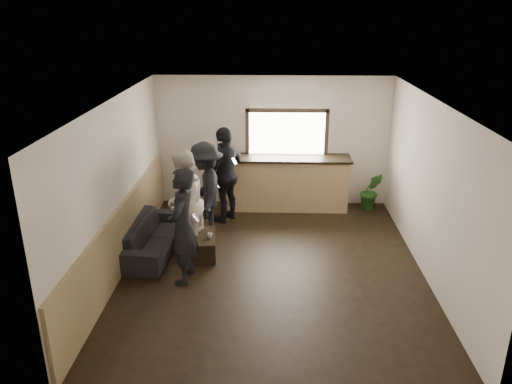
{
  "coord_description": "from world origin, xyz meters",
  "views": [
    {
      "loc": [
        -0.01,
        -7.43,
        4.14
      ],
      "look_at": [
        -0.27,
        0.4,
        1.21
      ],
      "focal_mm": 35.0,
      "sensor_mm": 36.0,
      "label": 1
    }
  ],
  "objects_px": {
    "coffee_table": "(202,245)",
    "person_d": "(226,175)",
    "bar_counter": "(286,180)",
    "cup_b": "(210,236)",
    "person_a": "(183,226)",
    "sofa": "(153,236)",
    "person_b": "(184,203)",
    "potted_plant": "(371,191)",
    "person_c": "(206,190)",
    "cup_a": "(199,229)"
  },
  "relations": [
    {
      "from": "coffee_table",
      "to": "cup_b",
      "type": "xyz_separation_m",
      "value": [
        0.15,
        -0.09,
        0.23
      ]
    },
    {
      "from": "bar_counter",
      "to": "cup_b",
      "type": "relative_size",
      "value": 29.25
    },
    {
      "from": "bar_counter",
      "to": "potted_plant",
      "type": "bearing_deg",
      "value": -1.44
    },
    {
      "from": "bar_counter",
      "to": "coffee_table",
      "type": "height_order",
      "value": "bar_counter"
    },
    {
      "from": "potted_plant",
      "to": "person_d",
      "type": "xyz_separation_m",
      "value": [
        -3.05,
        -0.66,
        0.56
      ]
    },
    {
      "from": "bar_counter",
      "to": "sofa",
      "type": "height_order",
      "value": "bar_counter"
    },
    {
      "from": "coffee_table",
      "to": "potted_plant",
      "type": "height_order",
      "value": "potted_plant"
    },
    {
      "from": "bar_counter",
      "to": "person_c",
      "type": "xyz_separation_m",
      "value": [
        -1.54,
        -1.46,
        0.28
      ]
    },
    {
      "from": "coffee_table",
      "to": "person_b",
      "type": "distance_m",
      "value": 0.81
    },
    {
      "from": "potted_plant",
      "to": "person_c",
      "type": "distance_m",
      "value": 3.68
    },
    {
      "from": "bar_counter",
      "to": "person_c",
      "type": "height_order",
      "value": "bar_counter"
    },
    {
      "from": "bar_counter",
      "to": "cup_b",
      "type": "xyz_separation_m",
      "value": [
        -1.37,
        -2.35,
        -0.23
      ]
    },
    {
      "from": "potted_plant",
      "to": "cup_b",
      "type": "bearing_deg",
      "value": -144.2
    },
    {
      "from": "bar_counter",
      "to": "person_d",
      "type": "distance_m",
      "value": 1.45
    },
    {
      "from": "cup_a",
      "to": "cup_b",
      "type": "distance_m",
      "value": 0.36
    },
    {
      "from": "potted_plant",
      "to": "person_b",
      "type": "relative_size",
      "value": 0.45
    },
    {
      "from": "bar_counter",
      "to": "sofa",
      "type": "distance_m",
      "value": 3.25
    },
    {
      "from": "potted_plant",
      "to": "person_d",
      "type": "bearing_deg",
      "value": -167.81
    },
    {
      "from": "coffee_table",
      "to": "cup_b",
      "type": "height_order",
      "value": "cup_b"
    },
    {
      "from": "person_a",
      "to": "person_b",
      "type": "bearing_deg",
      "value": -164.55
    },
    {
      "from": "person_b",
      "to": "person_d",
      "type": "height_order",
      "value": "person_d"
    },
    {
      "from": "cup_b",
      "to": "person_a",
      "type": "height_order",
      "value": "person_a"
    },
    {
      "from": "sofa",
      "to": "person_c",
      "type": "relative_size",
      "value": 1.08
    },
    {
      "from": "potted_plant",
      "to": "person_c",
      "type": "xyz_separation_m",
      "value": [
        -3.36,
        -1.41,
        0.5
      ]
    },
    {
      "from": "cup_b",
      "to": "bar_counter",
      "type": "bearing_deg",
      "value": 59.74
    },
    {
      "from": "cup_a",
      "to": "person_b",
      "type": "distance_m",
      "value": 0.57
    },
    {
      "from": "bar_counter",
      "to": "person_b",
      "type": "bearing_deg",
      "value": -130.19
    },
    {
      "from": "sofa",
      "to": "cup_b",
      "type": "distance_m",
      "value": 1.07
    },
    {
      "from": "potted_plant",
      "to": "sofa",
      "type": "bearing_deg",
      "value": -153.68
    },
    {
      "from": "cup_b",
      "to": "potted_plant",
      "type": "height_order",
      "value": "potted_plant"
    },
    {
      "from": "coffee_table",
      "to": "person_b",
      "type": "relative_size",
      "value": 0.45
    },
    {
      "from": "cup_b",
      "to": "person_b",
      "type": "height_order",
      "value": "person_b"
    },
    {
      "from": "person_d",
      "to": "potted_plant",
      "type": "bearing_deg",
      "value": 134.94
    },
    {
      "from": "cup_b",
      "to": "person_c",
      "type": "distance_m",
      "value": 1.04
    },
    {
      "from": "coffee_table",
      "to": "person_d",
      "type": "relative_size",
      "value": 0.43
    },
    {
      "from": "person_b",
      "to": "potted_plant",
      "type": "bearing_deg",
      "value": 130.55
    },
    {
      "from": "bar_counter",
      "to": "person_c",
      "type": "relative_size",
      "value": 1.47
    },
    {
      "from": "coffee_table",
      "to": "sofa",
      "type": "bearing_deg",
      "value": 172.48
    },
    {
      "from": "bar_counter",
      "to": "coffee_table",
      "type": "xyz_separation_m",
      "value": [
        -1.52,
        -2.26,
        -0.46
      ]
    },
    {
      "from": "bar_counter",
      "to": "potted_plant",
      "type": "relative_size",
      "value": 3.24
    },
    {
      "from": "bar_counter",
      "to": "person_a",
      "type": "xyz_separation_m",
      "value": [
        -1.68,
        -3.12,
        0.3
      ]
    },
    {
      "from": "sofa",
      "to": "cup_a",
      "type": "distance_m",
      "value": 0.83
    },
    {
      "from": "cup_b",
      "to": "person_b",
      "type": "relative_size",
      "value": 0.05
    },
    {
      "from": "sofa",
      "to": "person_b",
      "type": "distance_m",
      "value": 0.87
    },
    {
      "from": "cup_b",
      "to": "person_c",
      "type": "xyz_separation_m",
      "value": [
        -0.17,
        0.89,
        0.5
      ]
    },
    {
      "from": "person_a",
      "to": "person_c",
      "type": "height_order",
      "value": "person_a"
    },
    {
      "from": "cup_a",
      "to": "person_b",
      "type": "relative_size",
      "value": 0.06
    },
    {
      "from": "bar_counter",
      "to": "person_d",
      "type": "xyz_separation_m",
      "value": [
        -1.23,
        -0.7,
        0.33
      ]
    },
    {
      "from": "person_a",
      "to": "person_b",
      "type": "distance_m",
      "value": 0.97
    },
    {
      "from": "sofa",
      "to": "person_b",
      "type": "height_order",
      "value": "person_b"
    }
  ]
}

